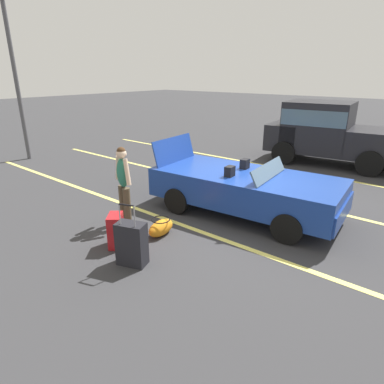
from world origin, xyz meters
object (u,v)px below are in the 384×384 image
suitcase_medium_bright (116,231)px  parking_lamp_post (14,68)px  traveler_person (123,182)px  parked_pickup_truck_near (332,132)px  convertible_car (253,190)px  suitcase_large_black (132,244)px  duffel_bag (161,227)px

suitcase_medium_bright → parking_lamp_post: bearing=124.0°
traveler_person → parked_pickup_truck_near: parked_pickup_truck_near is taller
convertible_car → suitcase_large_black: 3.08m
suitcase_medium_bright → traveler_person: (-0.61, 0.75, 0.62)m
parked_pickup_truck_near → duffel_bag: bearing=77.7°
convertible_car → duffel_bag: size_ratio=6.47×
suitcase_large_black → traveler_person: 1.71m
parked_pickup_truck_near → suitcase_medium_bright: bearing=76.1°
traveler_person → parked_pickup_truck_near: (1.73, 7.70, 0.18)m
suitcase_medium_bright → parked_pickup_truck_near: parked_pickup_truck_near is taller
suitcase_large_black → duffel_bag: (-0.36, 1.05, -0.21)m
traveler_person → parking_lamp_post: size_ratio=0.30×
convertible_car → traveler_person: (-1.87, -2.06, 0.34)m
convertible_car → suitcase_large_black: convertible_car is taller
suitcase_medium_bright → parking_lamp_post: size_ratio=0.11×
convertible_car → suitcase_medium_bright: bearing=-119.1°
suitcase_large_black → suitcase_medium_bright: bearing=53.2°
suitcase_large_black → parking_lamp_post: (-8.43, 2.40, 2.81)m
duffel_bag → traveler_person: traveler_person is taller
suitcase_medium_bright → traveler_person: 1.15m
suitcase_large_black → traveler_person: traveler_person is taller
suitcase_large_black → parked_pickup_truck_near: bearing=-22.0°
duffel_bag → parking_lamp_post: bearing=170.5°
suitcase_medium_bright → parked_pickup_truck_near: size_ratio=0.12×
convertible_car → parked_pickup_truck_near: bearing=86.3°
convertible_car → parked_pickup_truck_near: (-0.13, 5.64, 0.51)m
duffel_bag → parking_lamp_post: parking_lamp_post is taller
convertible_car → parking_lamp_post: 9.38m
traveler_person → parking_lamp_post: bearing=92.8°
duffel_bag → traveler_person: size_ratio=0.40×
suitcase_large_black → duffel_bag: suitcase_large_black is taller
convertible_car → parking_lamp_post: size_ratio=0.77×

